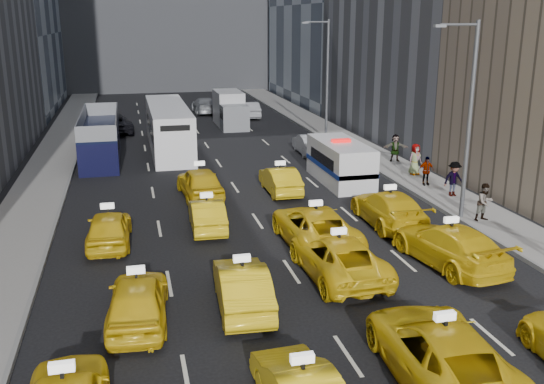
{
  "coord_description": "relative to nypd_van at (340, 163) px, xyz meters",
  "views": [
    {
      "loc": [
        -5.54,
        -12.08,
        9.06
      ],
      "look_at": [
        0.17,
        11.81,
        2.0
      ],
      "focal_mm": 40.0,
      "sensor_mm": 36.0,
      "label": 1
    }
  ],
  "objects": [
    {
      "name": "taxi_14",
      "position": [
        -4.38,
        -9.24,
        -0.34
      ],
      "size": [
        2.67,
        5.75,
        1.59
      ],
      "primitive_type": "imported",
      "rotation": [
        0.0,
        0.0,
        3.15
      ],
      "color": "yellow",
      "rests_on": "ground"
    },
    {
      "name": "nypd_van",
      "position": [
        0.0,
        0.0,
        0.0
      ],
      "size": [
        2.35,
        5.88,
        2.51
      ],
      "rotation": [
        0.0,
        0.0,
        0.01
      ],
      "color": "silver",
      "rests_on": "ground"
    },
    {
      "name": "taxi_8",
      "position": [
        -11.67,
        -14.34,
        -0.38
      ],
      "size": [
        2.16,
        4.61,
        1.53
      ],
      "primitive_type": "imported",
      "rotation": [
        0.0,
        0.0,
        3.06
      ],
      "color": "yellow",
      "rests_on": "ground"
    },
    {
      "name": "pedestrian_2",
      "position": [
        4.62,
        -4.49,
        -0.08
      ],
      "size": [
        1.22,
        0.61,
        1.82
      ],
      "primitive_type": "imported",
      "rotation": [
        0.0,
        0.0,
        0.11
      ],
      "color": "gray",
      "rests_on": "sidewalk_east"
    },
    {
      "name": "curb_west",
      "position": [
        -15.11,
        5.33,
        -1.05
      ],
      "size": [
        0.15,
        90.0,
        0.18
      ],
      "primitive_type": "cube",
      "color": "slate",
      "rests_on": "ground"
    },
    {
      "name": "streetlight_far",
      "position": [
        3.12,
        12.33,
        3.78
      ],
      "size": [
        2.15,
        0.22,
        9.0
      ],
      "color": "#595B60",
      "rests_on": "ground"
    },
    {
      "name": "taxi_12",
      "position": [
        -12.66,
        -7.26,
        -0.4
      ],
      "size": [
        1.92,
        4.39,
        1.47
      ],
      "primitive_type": "imported",
      "rotation": [
        0.0,
        0.0,
        3.1
      ],
      "color": "yellow",
      "rests_on": "ground"
    },
    {
      "name": "streetlight_near",
      "position": [
        3.12,
        -7.67,
        3.78
      ],
      "size": [
        2.15,
        0.22,
        9.0
      ],
      "color": "#595B60",
      "rests_on": "ground"
    },
    {
      "name": "city_bus",
      "position": [
        -8.86,
        11.22,
        0.45
      ],
      "size": [
        4.26,
        12.64,
        3.2
      ],
      "rotation": [
        0.0,
        0.0,
        -0.14
      ],
      "color": "white",
      "rests_on": "ground"
    },
    {
      "name": "taxi_10",
      "position": [
        -4.51,
        -12.41,
        -0.39
      ],
      "size": [
        2.64,
        5.47,
        1.5
      ],
      "primitive_type": "imported",
      "rotation": [
        0.0,
        0.0,
        3.17
      ],
      "color": "yellow",
      "rests_on": "ground"
    },
    {
      "name": "sidewalk_west",
      "position": [
        -16.56,
        5.33,
        -1.06
      ],
      "size": [
        3.0,
        90.0,
        0.15
      ],
      "primitive_type": "cube",
      "color": "gray",
      "rests_on": "ground"
    },
    {
      "name": "misc_car_1",
      "position": [
        -12.83,
        18.98,
        -0.34
      ],
      "size": [
        3.42,
        6.07,
        1.6
      ],
      "primitive_type": "imported",
      "rotation": [
        0.0,
        0.0,
        3.28
      ],
      "color": "black",
      "rests_on": "ground"
    },
    {
      "name": "box_truck",
      "position": [
        -2.94,
        20.11,
        0.3
      ],
      "size": [
        2.33,
        6.48,
        2.94
      ],
      "rotation": [
        0.0,
        0.0,
        -0.02
      ],
      "color": "silver",
      "rests_on": "ground"
    },
    {
      "name": "pedestrian_1",
      "position": [
        3.93,
        -8.43,
        -0.11
      ],
      "size": [
        0.92,
        0.6,
        1.75
      ],
      "primitive_type": "imported",
      "rotation": [
        0.0,
        0.0,
        0.17
      ],
      "color": "gray",
      "rests_on": "sidewalk_east"
    },
    {
      "name": "misc_car_2",
      "position": [
        -4.18,
        28.04,
        -0.37
      ],
      "size": [
        2.17,
        5.31,
        1.54
      ],
      "primitive_type": "imported",
      "rotation": [
        0.0,
        0.0,
        3.14
      ],
      "color": "gray",
      "rests_on": "ground"
    },
    {
      "name": "taxi_15",
      "position": [
        -0.36,
        -7.57,
        -0.36
      ],
      "size": [
        2.32,
        5.42,
        1.56
      ],
      "primitive_type": "imported",
      "rotation": [
        0.0,
        0.0,
        3.12
      ],
      "color": "yellow",
      "rests_on": "ground"
    },
    {
      "name": "taxi_9",
      "position": [
        -8.36,
        -14.09,
        -0.39
      ],
      "size": [
        1.84,
        4.6,
        1.49
      ],
      "primitive_type": "imported",
      "rotation": [
        0.0,
        0.0,
        3.08
      ],
      "color": "yellow",
      "rests_on": "ground"
    },
    {
      "name": "pedestrian_4",
      "position": [
        4.72,
        0.15,
        -0.07
      ],
      "size": [
        1.0,
        0.72,
        1.84
      ],
      "primitive_type": "imported",
      "rotation": [
        0.0,
        0.0,
        0.28
      ],
      "color": "gray",
      "rests_on": "sidewalk_east"
    },
    {
      "name": "taxi_13",
      "position": [
        -8.47,
        -6.24,
        -0.46
      ],
      "size": [
        1.58,
        4.17,
        1.36
      ],
      "primitive_type": "imported",
      "rotation": [
        0.0,
        0.0,
        3.11
      ],
      "color": "yellow",
      "rests_on": "ground"
    },
    {
      "name": "taxi_17",
      "position": [
        -3.86,
        -1.29,
        -0.43
      ],
      "size": [
        1.51,
        4.3,
        1.42
      ],
      "primitive_type": "imported",
      "rotation": [
        0.0,
        0.0,
        3.14
      ],
      "color": "yellow",
      "rests_on": "ground"
    },
    {
      "name": "misc_car_0",
      "position": [
        0.46,
        7.67,
        -0.43
      ],
      "size": [
        1.67,
        4.33,
        1.41
      ],
      "primitive_type": "imported",
      "rotation": [
        0.0,
        0.0,
        3.1
      ],
      "color": "#A8AAB0",
      "rests_on": "ground"
    },
    {
      "name": "taxi_6",
      "position": [
        -4.15,
        -19.33,
        -0.33
      ],
      "size": [
        3.05,
        5.96,
        1.61
      ],
      "primitive_type": "imported",
      "rotation": [
        0.0,
        0.0,
        3.07
      ],
      "color": "yellow",
      "rests_on": "ground"
    },
    {
      "name": "sidewalk_east",
      "position": [
        4.44,
        5.33,
        -1.06
      ],
      "size": [
        3.0,
        90.0,
        0.15
      ],
      "primitive_type": "cube",
      "color": "gray",
      "rests_on": "ground"
    },
    {
      "name": "double_decker",
      "position": [
        -13.48,
        9.59,
        0.35
      ],
      "size": [
        3.2,
        10.52,
        3.01
      ],
      "rotation": [
        0.0,
        0.0,
        -0.08
      ],
      "color": "black",
      "rests_on": "ground"
    },
    {
      "name": "pedestrian_5",
      "position": [
        5.05,
        3.64,
        -0.11
      ],
      "size": [
        1.68,
        0.8,
        1.75
      ],
      "primitive_type": "imported",
      "rotation": [
        0.0,
        0.0,
        -0.21
      ],
      "color": "gray",
      "rests_on": "sidewalk_east"
    },
    {
      "name": "curb_east",
      "position": [
        2.99,
        5.33,
        -1.05
      ],
      "size": [
        0.15,
        90.0,
        0.18
      ],
      "primitive_type": "cube",
      "color": "slate",
      "rests_on": "ground"
    },
    {
      "name": "misc_car_3",
      "position": [
        -7.27,
        22.53,
        -0.4
      ],
      "size": [
        2.19,
        4.47,
        1.47
      ],
      "primitive_type": "imported",
      "rotation": [
        0.0,
        0.0,
        3.03
      ],
      "color": "black",
      "rests_on": "ground"
    },
    {
      "name": "pedestrian_3",
      "position": [
        4.24,
        -2.16,
        -0.18
      ],
      "size": [
        0.97,
        0.49,
        1.61
      ],
      "primitive_type": "imported",
      "rotation": [
        0.0,
        0.0,
        -0.06
      ],
      "color": "gray",
      "rests_on": "sidewalk_east"
    },
    {
      "name": "misc_car_4",
      "position": [
        -0.43,
        24.22,
        -0.39
      ],
      "size": [
        1.76,
        4.61,
        1.5
      ],
      "primitive_type": "imported",
      "rotation": [
        0.0,
        0.0,
        3.1
      ],
      "color": "#9B9CA2",
      "rests_on": "ground"
    },
    {
      "name": "taxi_16",
      "position": [
        -8.16,
        -1.19,
        -0.33
      ],
      "size": [
        2.25,
        4.86,
        1.61
      ],
      "primitive_type": "imported",
      "rotation": [
        0.0,
        0.0,
        3.22
      ],
      "color": "yellow",
      "rests_on": "ground"
    },
    {
      "name": "taxi_11",
      "position": [
        -0.06,
        -12.41,
        -0.35
      ],
      "size": [
        2.95,
        5.7,
        1.58
      ],
      "primitive_type": "imported",
      "rotation": [
        0.0,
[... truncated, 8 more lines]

